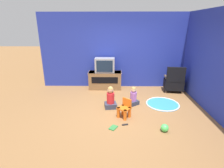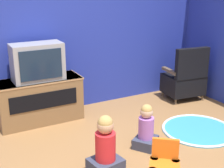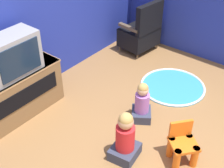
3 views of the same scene
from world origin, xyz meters
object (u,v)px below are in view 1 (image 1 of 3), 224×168
Objects in this scene: child_watching_center at (111,99)px; remote_control at (125,125)px; tv_cabinet at (105,80)px; yellow_kid_chair at (124,110)px; book at (113,128)px; toy_ball at (165,128)px; black_armchair at (174,82)px; television at (105,65)px; child_watching_left at (133,97)px.

child_watching_center is 4.22× the size of remote_control.
remote_control is (0.38, -0.93, -0.28)m from child_watching_center.
tv_cabinet is at bearing 88.59° from remote_control.
book is at bearing -78.91° from yellow_kid_chair.
toy_ball is at bearing -30.79° from remote_control.
child_watching_center is at bearing 37.18° from black_armchair.
television reaches higher than child_watching_center.
black_armchair reaches higher than toy_ball.
tv_cabinet is at bearing 37.90° from book.
television is 1.24× the size of child_watching_left.
child_watching_left reaches higher than remote_control.
black_armchair is 2.59m from child_watching_center.
child_watching_center reaches higher than child_watching_left.
black_armchair is at bearing -7.13° from tv_cabinet.
tv_cabinet is at bearing 118.27° from toy_ball.
remote_control is (-0.00, -0.40, -0.20)m from yellow_kid_chair.
tv_cabinet is 3.19m from toy_ball.
tv_cabinet reaches higher than book.
child_watching_center is at bearing 164.42° from yellow_kid_chair.
child_watching_left is at bearing 60.09° from remote_control.
black_armchair is 1.44× the size of child_watching_center.
child_watching_left reaches higher than book.
tv_cabinet is at bearing 89.85° from child_watching_center.
remote_control is at bearing -76.85° from child_watching_center.
black_armchair is at bearing 0.56° from child_watching_left.
black_armchair is 1.89m from child_watching_left.
yellow_kid_chair is (0.62, -2.16, -0.13)m from tv_cabinet.
black_armchair is at bearing 84.15° from yellow_kid_chair.
child_watching_center is 1.04m from remote_control.
child_watching_center reaches higher than yellow_kid_chair.
television is 1.77m from child_watching_left.
yellow_kid_chair is at bearing -73.87° from tv_cabinet.
tv_cabinet is 7.79× the size of remote_control.
book is at bearing -169.23° from remote_control.
child_watching_left is at bearing -55.55° from television.
remote_control is (0.62, -2.55, -0.33)m from tv_cabinet.
book is at bearing 54.80° from black_armchair.
tv_cabinet is 2.25m from yellow_kid_chair.
tv_cabinet is 2.13× the size of child_watching_left.
yellow_kid_chair is 2.76× the size of toy_ball.
child_watching_center is (0.25, -1.59, -0.62)m from television.
book is (-0.29, -0.54, -0.20)m from yellow_kid_chair.
yellow_kid_chair is (-1.85, -1.85, -0.16)m from black_armchair.
book is 1.64× the size of remote_control.
yellow_kid_chair is at bearing -73.63° from television.
book is at bearing -82.86° from tv_cabinet.
toy_ball is (1.26, -1.18, -0.20)m from child_watching_center.
yellow_kid_chair is 1.10m from toy_ball.
yellow_kid_chair is 0.86× the size of child_watching_left.
tv_cabinet is 2.73m from book.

